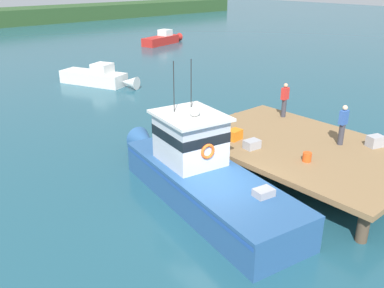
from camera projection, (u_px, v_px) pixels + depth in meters
name	position (u px, v px, depth m)	size (l,w,h in m)	color
ground_plane	(215.00, 212.00, 14.10)	(200.00, 200.00, 0.00)	#1E4C5B
dock	(301.00, 147.00, 16.61)	(6.00, 9.00, 1.20)	#4C3D2D
main_fishing_boat	(200.00, 172.00, 14.66)	(3.82, 9.97, 4.80)	#285184
crate_stack_mid_dock	(252.00, 144.00, 16.13)	(0.60, 0.44, 0.34)	#9E9EA3
crate_single_by_cleat	(375.00, 141.00, 16.28)	(0.60, 0.44, 0.44)	#9E9EA3
crate_single_far	(234.00, 135.00, 16.98)	(0.60, 0.44, 0.41)	orange
bait_bucket	(307.00, 157.00, 15.00)	(0.32, 0.32, 0.34)	#E04C19
deckhand_by_the_boat	(285.00, 99.00, 19.43)	(0.36, 0.22, 1.63)	#383842
deckhand_further_back	(343.00, 124.00, 16.23)	(0.36, 0.22, 1.63)	#383842
moored_boat_far_right	(98.00, 77.00, 30.08)	(3.61, 6.24, 1.59)	silver
moored_boat_far_left	(163.00, 39.00, 47.61)	(6.33, 2.81, 1.58)	red
mooring_buoy_channel_marker	(236.00, 117.00, 22.83)	(0.44, 0.44, 0.44)	#EA5B19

